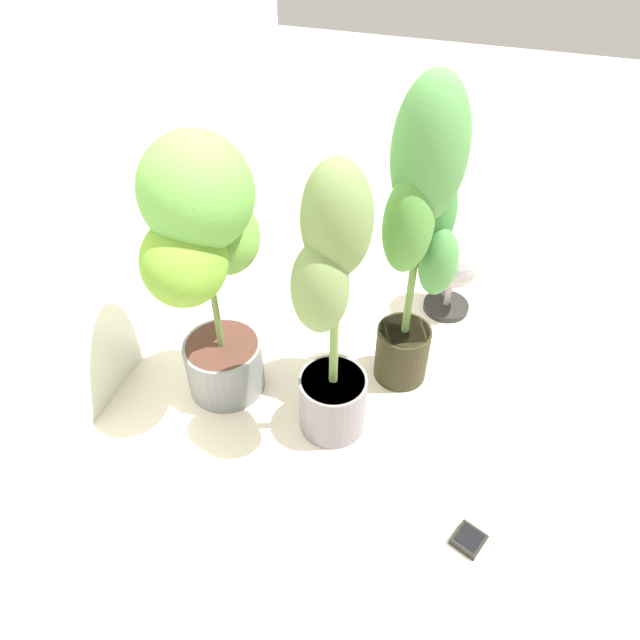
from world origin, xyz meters
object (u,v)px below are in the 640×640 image
(potted_plant_back_center, at_px, (205,254))
(potted_plant_center, at_px, (331,315))
(hygrometer_box, at_px, (469,540))
(floor_fan, at_px, (454,264))
(potted_plant_front_right, at_px, (421,227))

(potted_plant_back_center, bearing_deg, potted_plant_center, -98.37)
(hygrometer_box, bearing_deg, potted_plant_back_center, -177.38)
(floor_fan, bearing_deg, potted_plant_front_right, -105.60)
(potted_plant_front_right, relative_size, potted_plant_back_center, 1.15)
(floor_fan, bearing_deg, potted_plant_back_center, -137.69)
(potted_plant_front_right, bearing_deg, potted_plant_back_center, 112.59)
(hygrometer_box, distance_m, floor_fan, 1.01)
(potted_plant_front_right, height_order, hygrometer_box, potted_plant_front_right)
(potted_plant_front_right, distance_m, potted_plant_back_center, 0.62)
(potted_plant_front_right, height_order, potted_plant_back_center, potted_plant_front_right)
(hygrometer_box, xyz_separation_m, floor_fan, (0.97, 0.20, 0.21))
(potted_plant_front_right, distance_m, potted_plant_center, 0.37)
(hygrometer_box, relative_size, floor_fan, 0.30)
(potted_plant_center, distance_m, hygrometer_box, 0.73)
(potted_plant_back_center, height_order, floor_fan, potted_plant_back_center)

